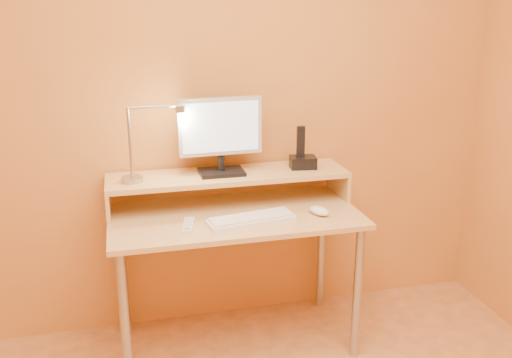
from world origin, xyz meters
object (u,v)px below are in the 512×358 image
object	(u,v)px
monitor_panel	(220,126)
remote_control	(188,225)
phone_dock	(303,162)
mouse	(319,211)
keyboard	(251,220)
lamp_base	(132,179)

from	to	relation	value
monitor_panel	remote_control	xyz separation A→B (m)	(-0.21, -0.28, -0.39)
phone_dock	mouse	distance (m)	0.31
phone_dock	remote_control	world-z (taller)	phone_dock
keyboard	monitor_panel	bearing A→B (deg)	97.21
remote_control	mouse	bearing A→B (deg)	13.41
monitor_panel	lamp_base	xyz separation A→B (m)	(-0.44, -0.04, -0.23)
remote_control	keyboard	bearing A→B (deg)	10.63
phone_dock	keyboard	bearing A→B (deg)	-132.69
monitor_panel	mouse	bearing A→B (deg)	-34.70
monitor_panel	mouse	world-z (taller)	monitor_panel
monitor_panel	keyboard	bearing A→B (deg)	-75.71
remote_control	phone_dock	bearing A→B (deg)	35.78
phone_dock	remote_control	distance (m)	0.71
monitor_panel	keyboard	world-z (taller)	monitor_panel
monitor_panel	phone_dock	size ratio (longest dim) A/B	3.18
mouse	remote_control	distance (m)	0.63
lamp_base	phone_dock	distance (m)	0.86
lamp_base	mouse	bearing A→B (deg)	-15.09
monitor_panel	remote_control	bearing A→B (deg)	-128.62
keyboard	remote_control	distance (m)	0.29
lamp_base	mouse	size ratio (longest dim) A/B	0.84
phone_dock	mouse	size ratio (longest dim) A/B	1.10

